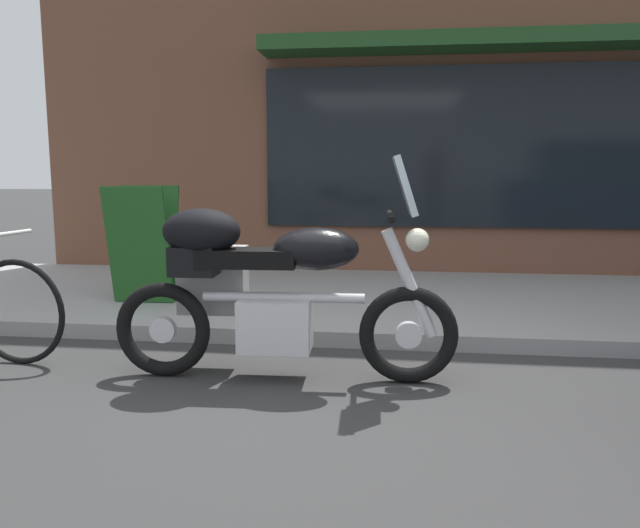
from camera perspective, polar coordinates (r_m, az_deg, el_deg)
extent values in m
plane|color=#303030|center=(3.50, 1.82, -12.94)|extent=(80.00, 80.00, 0.00)
torus|color=black|center=(3.81, 8.15, -6.48)|extent=(0.60, 0.12, 0.60)
cylinder|color=silver|center=(3.81, 8.15, -6.48)|extent=(0.16, 0.07, 0.16)
torus|color=black|center=(4.02, -14.25, -5.87)|extent=(0.60, 0.12, 0.60)
cylinder|color=silver|center=(4.02, -14.25, -5.87)|extent=(0.16, 0.07, 0.16)
cube|color=silver|center=(3.84, -4.11, -5.55)|extent=(0.45, 0.32, 0.32)
cylinder|color=silver|center=(3.79, -3.39, -3.07)|extent=(0.99, 0.10, 0.06)
ellipsoid|color=black|center=(3.72, -0.38, 1.40)|extent=(0.53, 0.30, 0.26)
cube|color=black|center=(3.79, -6.72, 0.56)|extent=(0.61, 0.27, 0.11)
cube|color=black|center=(3.87, -11.50, 0.31)|extent=(0.29, 0.23, 0.18)
cylinder|color=silver|center=(3.74, 8.25, -1.75)|extent=(0.35, 0.09, 0.67)
cylinder|color=black|center=(3.69, 6.52, 4.40)|extent=(0.06, 0.62, 0.04)
cube|color=silver|center=(3.68, 7.82, 7.18)|extent=(0.16, 0.33, 0.35)
sphere|color=#EAEACC|center=(3.71, 8.95, 2.21)|extent=(0.14, 0.14, 0.14)
cube|color=#A5A5A5|center=(4.11, -9.83, -1.43)|extent=(0.45, 0.22, 0.44)
cube|color=black|center=(4.21, -9.40, -1.17)|extent=(0.37, 0.03, 0.03)
ellipsoid|color=black|center=(3.84, -10.86, 2.97)|extent=(0.49, 0.34, 0.28)
torus|color=black|center=(4.59, -26.08, -3.99)|extent=(0.71, 0.11, 0.71)
cylinder|color=silver|center=(4.55, -27.00, 2.47)|extent=(0.08, 0.48, 0.03)
cube|color=#1E511E|center=(5.61, -16.44, 1.62)|extent=(0.55, 0.21, 1.03)
cube|color=#1E511E|center=(5.81, -15.57, 1.89)|extent=(0.55, 0.21, 1.03)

